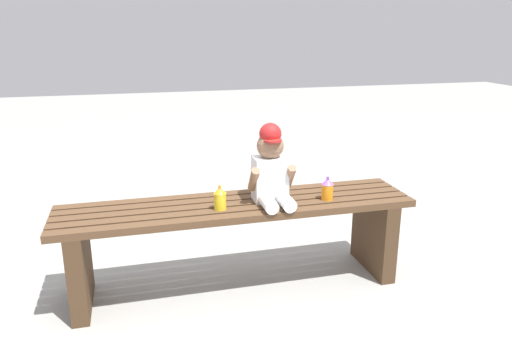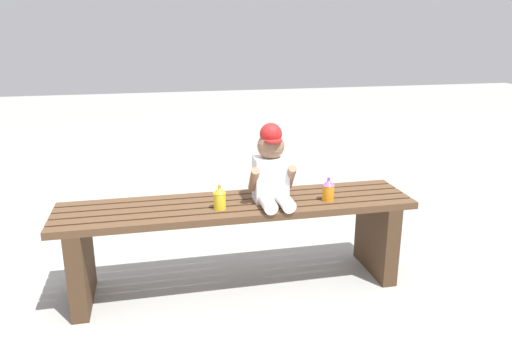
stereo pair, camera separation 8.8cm
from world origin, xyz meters
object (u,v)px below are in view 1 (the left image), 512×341
Objects in this scene: sippy_cup_right at (327,189)px; sippy_cup_left at (220,198)px; park_bench at (237,230)px; child_figure at (271,168)px.

sippy_cup_left is at bearing 180.00° from sippy_cup_right.
child_figure is (0.17, -0.02, 0.33)m from park_bench.
sippy_cup_left is 1.00× the size of sippy_cup_right.
park_bench is at bearing 172.36° from child_figure.
child_figure is 0.30m from sippy_cup_left.
park_bench is 14.60× the size of sippy_cup_left.
child_figure reaches higher than park_bench.
child_figure reaches higher than sippy_cup_right.
park_bench is 14.60× the size of sippy_cup_right.
sippy_cup_left is at bearing -170.88° from child_figure.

